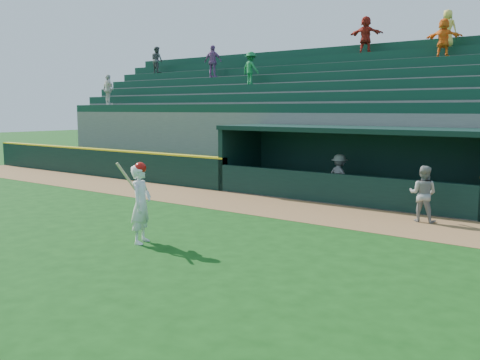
% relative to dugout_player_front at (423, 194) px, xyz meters
% --- Properties ---
extents(ground, '(120.00, 120.00, 0.00)m').
position_rel_dugout_player_front_xyz_m(ground, '(-3.28, -5.51, -0.77)').
color(ground, '#114110').
rests_on(ground, ground).
extents(warning_track, '(40.00, 3.00, 0.01)m').
position_rel_dugout_player_front_xyz_m(warning_track, '(-3.28, -0.61, -0.77)').
color(warning_track, olive).
rests_on(warning_track, ground).
extents(field_wall_left, '(15.50, 0.30, 1.20)m').
position_rel_dugout_player_front_xyz_m(field_wall_left, '(-15.53, 1.04, -0.17)').
color(field_wall_left, black).
rests_on(field_wall_left, ground).
extents(wall_stripe_left, '(15.50, 0.32, 0.06)m').
position_rel_dugout_player_front_xyz_m(wall_stripe_left, '(-15.53, 1.04, 0.46)').
color(wall_stripe_left, yellow).
rests_on(wall_stripe_left, field_wall_left).
extents(dugout_player_front, '(0.80, 0.64, 1.54)m').
position_rel_dugout_player_front_xyz_m(dugout_player_front, '(0.00, 0.00, 0.00)').
color(dugout_player_front, gray).
rests_on(dugout_player_front, ground).
extents(dugout_player_inside, '(1.09, 0.81, 1.51)m').
position_rel_dugout_player_front_xyz_m(dugout_player_inside, '(-3.67, 2.27, -0.02)').
color(dugout_player_inside, '#A2A29D').
rests_on(dugout_player_inside, ground).
extents(dugout, '(9.40, 2.80, 2.46)m').
position_rel_dugout_player_front_xyz_m(dugout, '(-3.28, 2.50, 0.59)').
color(dugout, slate).
rests_on(dugout, ground).
extents(stands, '(34.50, 6.25, 7.11)m').
position_rel_dugout_player_front_xyz_m(stands, '(-3.29, 7.06, 1.62)').
color(stands, slate).
rests_on(stands, ground).
extents(batter_at_plate, '(0.67, 0.83, 1.89)m').
position_rel_dugout_player_front_xyz_m(batter_at_plate, '(-4.34, -6.24, 0.17)').
color(batter_at_plate, white).
rests_on(batter_at_plate, ground).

